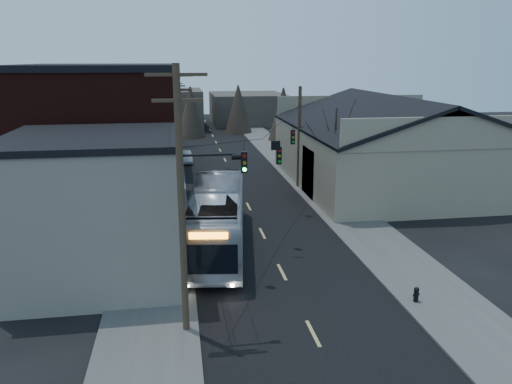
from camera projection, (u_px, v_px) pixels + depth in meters
ground at (328, 363)px, 18.03m from camera, size 160.00×160.00×0.00m
road_surface at (233, 176)px, 46.65m from camera, size 9.00×110.00×0.02m
sidewalk_left at (163, 178)px, 45.65m from camera, size 4.00×110.00×0.12m
sidewalk_right at (301, 173)px, 47.63m from camera, size 4.00×110.00×0.12m
building_clapboard at (98, 210)px, 24.35m from camera, size 8.00×8.00×7.00m
building_brick at (105, 144)px, 34.30m from camera, size 10.00×12.00×10.00m
building_left_far at (132, 132)px, 50.03m from camera, size 9.00×14.00×7.00m
warehouse at (389, 154)px, 43.17m from camera, size 16.16×20.60×7.73m
building_far_left at (170, 109)px, 78.36m from camera, size 10.00×12.00×6.00m
building_far_right at (247, 108)px, 85.24m from camera, size 12.00×14.00×5.00m
bare_tree at (335, 156)px, 37.18m from camera, size 0.40×0.40×7.20m
utility_lines at (202, 133)px, 39.32m from camera, size 11.24×45.28×10.50m
bus at (216, 217)px, 28.72m from camera, size 4.72×13.21×3.60m
parked_car at (185, 157)px, 52.74m from camera, size 1.56×3.77×1.22m
fire_hydrant at (416, 294)px, 22.26m from camera, size 0.34×0.24×0.69m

